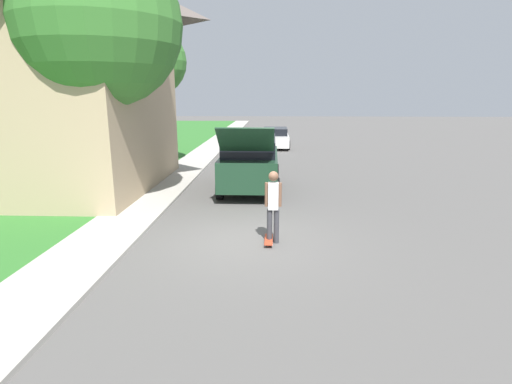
% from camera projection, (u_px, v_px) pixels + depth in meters
% --- Properties ---
extents(ground_plane, '(120.00, 120.00, 0.00)m').
position_uv_depth(ground_plane, '(246.00, 238.00, 10.19)').
color(ground_plane, '#54514F').
extents(lawn, '(10.00, 80.00, 0.08)m').
position_uv_depth(lawn, '(61.00, 183.00, 16.34)').
color(lawn, '#2D6B28').
rests_on(lawn, ground_plane).
extents(sidewalk, '(1.80, 80.00, 0.10)m').
position_uv_depth(sidewalk, '(168.00, 184.00, 16.15)').
color(sidewalk, '#ADA89E').
rests_on(sidewalk, ground_plane).
extents(house, '(9.47, 8.75, 9.18)m').
position_uv_depth(house, '(31.00, 59.00, 14.63)').
color(house, tan).
rests_on(house, lawn).
extents(lawn_tree_near, '(4.99, 4.99, 8.07)m').
position_uv_depth(lawn_tree_near, '(99.00, 24.00, 11.99)').
color(lawn_tree_near, brown).
rests_on(lawn_tree_near, lawn).
extents(lawn_tree_far, '(3.27, 3.27, 6.70)m').
position_uv_depth(lawn_tree_far, '(152.00, 62.00, 19.17)').
color(lawn_tree_far, brown).
rests_on(lawn_tree_far, lawn).
extents(suv_parked, '(2.20, 5.23, 2.63)m').
position_uv_depth(suv_parked, '(250.00, 162.00, 15.12)').
color(suv_parked, '#193823').
rests_on(suv_parked, ground_plane).
extents(car_down_street, '(1.96, 4.58, 1.36)m').
position_uv_depth(car_down_street, '(275.00, 138.00, 27.80)').
color(car_down_street, silver).
rests_on(car_down_street, ground_plane).
extents(skateboarder, '(0.41, 0.24, 1.80)m').
position_uv_depth(skateboarder, '(273.00, 203.00, 9.66)').
color(skateboarder, '#38383D').
rests_on(skateboarder, ground_plane).
extents(skateboard, '(0.21, 0.81, 0.10)m').
position_uv_depth(skateboard, '(269.00, 240.00, 9.87)').
color(skateboard, '#B73D23').
rests_on(skateboard, ground_plane).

